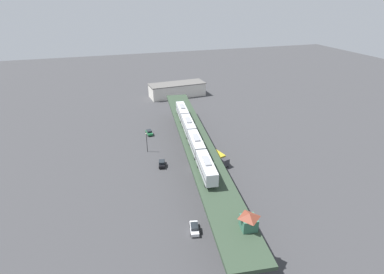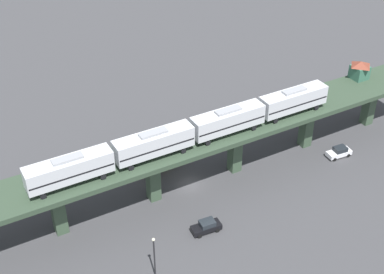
{
  "view_description": "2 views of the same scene",
  "coord_description": "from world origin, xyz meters",
  "px_view_note": "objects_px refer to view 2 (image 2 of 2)",
  "views": [
    {
      "loc": [
        -24.83,
        -74.48,
        48.14
      ],
      "look_at": [
        -1.34,
        0.61,
        10.44
      ],
      "focal_mm": 28.0,
      "sensor_mm": 36.0,
      "label": 1
    },
    {
      "loc": [
        -54.51,
        39.73,
        55.27
      ],
      "look_at": [
        -1.34,
        0.61,
        10.44
      ],
      "focal_mm": 50.0,
      "sensor_mm": 36.0,
      "label": 2
    }
  ],
  "objects_px": {
    "delivery_truck": "(160,156)",
    "street_lamp": "(154,254)",
    "subway_train": "(192,131)",
    "street_car_white": "(339,152)",
    "street_car_black": "(207,226)",
    "signal_hut": "(360,69)"
  },
  "relations": [
    {
      "from": "signal_hut",
      "to": "street_car_black",
      "type": "xyz_separation_m",
      "value": [
        -7.77,
        41.18,
        -9.8
      ]
    },
    {
      "from": "subway_train",
      "to": "street_car_white",
      "type": "relative_size",
      "value": 10.62
    },
    {
      "from": "delivery_truck",
      "to": "street_lamp",
      "type": "bearing_deg",
      "value": 144.97
    },
    {
      "from": "street_car_white",
      "to": "signal_hut",
      "type": "bearing_deg",
      "value": -58.85
    },
    {
      "from": "subway_train",
      "to": "signal_hut",
      "type": "distance_m",
      "value": 37.49
    },
    {
      "from": "street_car_black",
      "to": "street_car_white",
      "type": "bearing_deg",
      "value": -88.17
    },
    {
      "from": "subway_train",
      "to": "signal_hut",
      "type": "bearing_deg",
      "value": -91.28
    },
    {
      "from": "delivery_truck",
      "to": "street_lamp",
      "type": "distance_m",
      "value": 24.85
    },
    {
      "from": "street_lamp",
      "to": "street_car_black",
      "type": "bearing_deg",
      "value": -75.88
    },
    {
      "from": "signal_hut",
      "to": "delivery_truck",
      "type": "distance_m",
      "value": 39.9
    },
    {
      "from": "subway_train",
      "to": "street_lamp",
      "type": "height_order",
      "value": "subway_train"
    },
    {
      "from": "signal_hut",
      "to": "street_car_white",
      "type": "height_order",
      "value": "signal_hut"
    },
    {
      "from": "street_car_white",
      "to": "street_car_black",
      "type": "bearing_deg",
      "value": 91.83
    },
    {
      "from": "street_car_black",
      "to": "street_car_white",
      "type": "distance_m",
      "value": 29.92
    },
    {
      "from": "street_car_black",
      "to": "delivery_truck",
      "type": "relative_size",
      "value": 0.62
    },
    {
      "from": "street_car_white",
      "to": "street_lamp",
      "type": "relative_size",
      "value": 0.68
    },
    {
      "from": "subway_train",
      "to": "delivery_truck",
      "type": "height_order",
      "value": "subway_train"
    },
    {
      "from": "signal_hut",
      "to": "street_car_black",
      "type": "relative_size",
      "value": 0.77
    },
    {
      "from": "subway_train",
      "to": "street_car_white",
      "type": "xyz_separation_m",
      "value": [
        -7.65,
        -26.2,
        -10.54
      ]
    },
    {
      "from": "street_car_black",
      "to": "delivery_truck",
      "type": "distance_m",
      "value": 17.96
    },
    {
      "from": "street_car_white",
      "to": "delivery_truck",
      "type": "relative_size",
      "value": 0.62
    },
    {
      "from": "signal_hut",
      "to": "street_car_white",
      "type": "bearing_deg",
      "value": 121.15
    }
  ]
}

